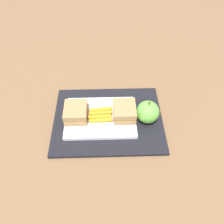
{
  "coord_description": "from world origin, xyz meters",
  "views": [
    {
      "loc": [
        -0.0,
        -0.47,
        0.6
      ],
      "look_at": [
        0.01,
        0.0,
        0.04
      ],
      "focal_mm": 36.04,
      "sensor_mm": 36.0,
      "label": 1
    }
  ],
  "objects_px": {
    "food_tray": "(101,117)",
    "sandwich_half_left": "(76,112)",
    "sandwich_half_right": "(125,111)",
    "apple": "(148,112)",
    "carrot_sticks_bundle": "(101,115)"
  },
  "relations": [
    {
      "from": "food_tray",
      "to": "apple",
      "type": "height_order",
      "value": "apple"
    },
    {
      "from": "food_tray",
      "to": "sandwich_half_left",
      "type": "bearing_deg",
      "value": 180.0
    },
    {
      "from": "sandwich_half_left",
      "to": "sandwich_half_right",
      "type": "height_order",
      "value": "same"
    },
    {
      "from": "food_tray",
      "to": "sandwich_half_left",
      "type": "height_order",
      "value": "sandwich_half_left"
    },
    {
      "from": "sandwich_half_right",
      "to": "apple",
      "type": "relative_size",
      "value": 0.93
    },
    {
      "from": "food_tray",
      "to": "sandwich_half_left",
      "type": "relative_size",
      "value": 2.88
    },
    {
      "from": "sandwich_half_left",
      "to": "apple",
      "type": "relative_size",
      "value": 0.93
    },
    {
      "from": "food_tray",
      "to": "apple",
      "type": "xyz_separation_m",
      "value": [
        0.15,
        -0.01,
        0.03
      ]
    },
    {
      "from": "apple",
      "to": "carrot_sticks_bundle",
      "type": "bearing_deg",
      "value": 176.98
    },
    {
      "from": "sandwich_half_left",
      "to": "carrot_sticks_bundle",
      "type": "distance_m",
      "value": 0.08
    },
    {
      "from": "carrot_sticks_bundle",
      "to": "sandwich_half_left",
      "type": "bearing_deg",
      "value": -179.85
    },
    {
      "from": "food_tray",
      "to": "carrot_sticks_bundle",
      "type": "bearing_deg",
      "value": 24.61
    },
    {
      "from": "sandwich_half_right",
      "to": "apple",
      "type": "height_order",
      "value": "apple"
    },
    {
      "from": "sandwich_half_right",
      "to": "apple",
      "type": "distance_m",
      "value": 0.07
    },
    {
      "from": "sandwich_half_left",
      "to": "carrot_sticks_bundle",
      "type": "xyz_separation_m",
      "value": [
        0.08,
        0.0,
        -0.01
      ]
    }
  ]
}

